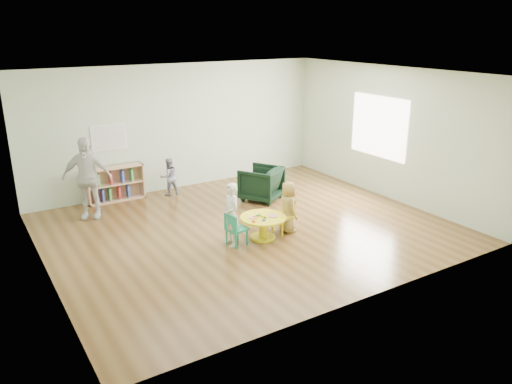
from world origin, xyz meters
TOP-DOWN VIEW (x-y plane):
  - room at (0.01, 0.00)m, footprint 7.10×7.00m
  - activity_table at (-0.01, -0.53)m, footprint 0.81×0.81m
  - kid_chair_left at (-0.58, -0.53)m, footprint 0.36×0.36m
  - kid_chair_right at (0.49, -0.47)m, footprint 0.37×0.37m
  - bookshelf at (-1.61, 2.86)m, footprint 1.20×0.30m
  - alphabet_poster at (-1.60, 2.98)m, footprint 0.74×0.01m
  - armchair at (1.07, 1.23)m, footprint 1.08×1.08m
  - child_left at (-0.62, -0.48)m, footprint 0.29×0.42m
  - child_right at (0.54, -0.50)m, footprint 0.36×0.50m
  - toddler at (-0.49, 2.57)m, footprint 0.42×0.34m
  - adult_caretaker at (-2.33, 2.11)m, footprint 1.02×0.79m

SIDE VIEW (x-z plane):
  - activity_table at x=-0.01m, z-range 0.06..0.50m
  - kid_chair_left at x=-0.58m, z-range 0.02..0.60m
  - kid_chair_right at x=0.49m, z-range 0.02..0.63m
  - armchair at x=1.07m, z-range 0.00..0.72m
  - bookshelf at x=-1.61m, z-range -0.01..0.74m
  - toddler at x=-0.49m, z-range 0.00..0.84m
  - child_right at x=0.54m, z-range 0.00..0.94m
  - child_left at x=-0.62m, z-range 0.00..1.10m
  - adult_caretaker at x=-2.33m, z-range 0.00..1.61m
  - alphabet_poster at x=-1.60m, z-range 1.08..1.62m
  - room at x=0.01m, z-range 0.49..3.29m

